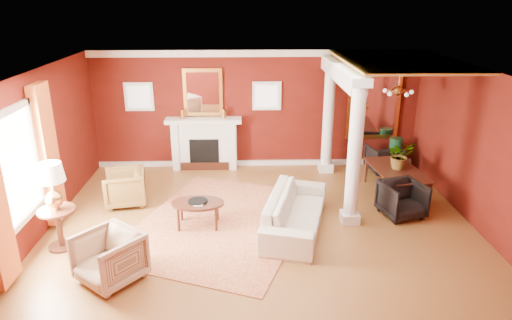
{
  "coord_description": "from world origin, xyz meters",
  "views": [
    {
      "loc": [
        -0.33,
        -7.49,
        4.16
      ],
      "look_at": [
        -0.09,
        0.7,
        1.15
      ],
      "focal_mm": 32.0,
      "sensor_mm": 36.0,
      "label": 1
    }
  ],
  "objects_px": {
    "dining_table": "(398,174)",
    "armchair_stripe": "(109,256)",
    "side_table": "(53,192)",
    "sofa": "(296,206)",
    "armchair_leopard": "(125,186)",
    "coffee_table": "(198,204)"
  },
  "relations": [
    {
      "from": "dining_table",
      "to": "armchair_stripe",
      "type": "bearing_deg",
      "value": 113.48
    },
    {
      "from": "side_table",
      "to": "sofa",
      "type": "bearing_deg",
      "value": 7.84
    },
    {
      "from": "armchair_leopard",
      "to": "sofa",
      "type": "bearing_deg",
      "value": 60.43
    },
    {
      "from": "armchair_leopard",
      "to": "dining_table",
      "type": "distance_m",
      "value": 5.81
    },
    {
      "from": "armchair_leopard",
      "to": "dining_table",
      "type": "relative_size",
      "value": 0.49
    },
    {
      "from": "sofa",
      "to": "armchair_stripe",
      "type": "bearing_deg",
      "value": 132.46
    },
    {
      "from": "dining_table",
      "to": "side_table",
      "type": "bearing_deg",
      "value": 101.36
    },
    {
      "from": "sofa",
      "to": "armchair_leopard",
      "type": "bearing_deg",
      "value": 86.19
    },
    {
      "from": "sofa",
      "to": "side_table",
      "type": "bearing_deg",
      "value": 112.57
    },
    {
      "from": "armchair_stripe",
      "to": "side_table",
      "type": "bearing_deg",
      "value": 177.82
    },
    {
      "from": "dining_table",
      "to": "coffee_table",
      "type": "bearing_deg",
      "value": 101.6
    },
    {
      "from": "side_table",
      "to": "armchair_stripe",
      "type": "bearing_deg",
      "value": -41.77
    },
    {
      "from": "armchair_leopard",
      "to": "coffee_table",
      "type": "relative_size",
      "value": 0.83
    },
    {
      "from": "coffee_table",
      "to": "dining_table",
      "type": "distance_m",
      "value": 4.4
    },
    {
      "from": "coffee_table",
      "to": "side_table",
      "type": "bearing_deg",
      "value": -163.05
    },
    {
      "from": "side_table",
      "to": "armchair_leopard",
      "type": "bearing_deg",
      "value": 67.67
    },
    {
      "from": "armchair_stripe",
      "to": "side_table",
      "type": "height_order",
      "value": "side_table"
    },
    {
      "from": "armchair_stripe",
      "to": "sofa",
      "type": "bearing_deg",
      "value": 67.32
    },
    {
      "from": "coffee_table",
      "to": "side_table",
      "type": "distance_m",
      "value": 2.49
    },
    {
      "from": "dining_table",
      "to": "armchair_leopard",
      "type": "bearing_deg",
      "value": 87.16
    },
    {
      "from": "armchair_stripe",
      "to": "side_table",
      "type": "relative_size",
      "value": 0.56
    },
    {
      "from": "coffee_table",
      "to": "side_table",
      "type": "height_order",
      "value": "side_table"
    }
  ]
}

